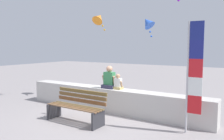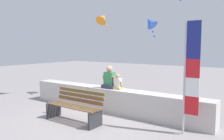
# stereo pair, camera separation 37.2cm
# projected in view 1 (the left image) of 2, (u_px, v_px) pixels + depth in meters

# --- Properties ---
(ground_plane) EXTENTS (40.00, 40.00, 0.00)m
(ground_plane) POSITION_uv_depth(u_px,v_px,m) (95.00, 118.00, 6.96)
(ground_plane) COLOR gray
(seawall_ledge) EXTENTS (6.51, 0.54, 0.76)m
(seawall_ledge) POSITION_uv_depth(u_px,v_px,m) (110.00, 100.00, 7.63)
(seawall_ledge) COLOR beige
(seawall_ledge) RESTS_ON ground
(park_bench) EXTENTS (1.75, 0.63, 0.88)m
(park_bench) POSITION_uv_depth(u_px,v_px,m) (77.00, 107.00, 6.56)
(park_bench) COLOR brown
(park_bench) RESTS_ON ground
(person_adult) EXTENTS (0.48, 0.35, 0.73)m
(person_adult) POSITION_uv_depth(u_px,v_px,m) (109.00, 79.00, 7.59)
(person_adult) COLOR #2E2F49
(person_adult) RESTS_ON seawall_ledge
(person_child) EXTENTS (0.32, 0.23, 0.49)m
(person_child) POSITION_uv_depth(u_px,v_px,m) (118.00, 83.00, 7.43)
(person_child) COLOR tan
(person_child) RESTS_ON seawall_ledge
(flag_banner) EXTENTS (0.37, 0.05, 2.70)m
(flag_banner) POSITION_uv_depth(u_px,v_px,m) (193.00, 72.00, 5.57)
(flag_banner) COLOR #B7B7BC
(flag_banner) RESTS_ON ground
(kite_blue) EXTENTS (0.65, 0.60, 0.87)m
(kite_blue) POSITION_uv_depth(u_px,v_px,m) (148.00, 22.00, 9.26)
(kite_blue) COLOR blue
(kite_orange) EXTENTS (0.61, 0.67, 0.90)m
(kite_orange) POSITION_uv_depth(u_px,v_px,m) (99.00, 18.00, 10.69)
(kite_orange) COLOR orange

